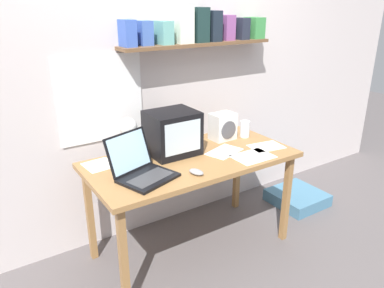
# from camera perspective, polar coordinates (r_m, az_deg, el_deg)

# --- Properties ---
(ground_plane) EXTENTS (12.00, 12.00, 0.00)m
(ground_plane) POSITION_cam_1_polar(r_m,az_deg,el_deg) (2.98, -0.00, -15.42)
(ground_plane) COLOR #5B5455
(back_wall) EXTENTS (5.60, 0.24, 2.60)m
(back_wall) POSITION_cam_1_polar(r_m,az_deg,el_deg) (2.87, -5.40, 11.65)
(back_wall) COLOR beige
(back_wall) RESTS_ON ground_plane
(corner_desk) EXTENTS (1.46, 0.72, 0.75)m
(corner_desk) POSITION_cam_1_polar(r_m,az_deg,el_deg) (2.63, -0.00, -3.43)
(corner_desk) COLOR olive
(corner_desk) RESTS_ON ground_plane
(crt_monitor) EXTENTS (0.34, 0.30, 0.31)m
(crt_monitor) POSITION_cam_1_polar(r_m,az_deg,el_deg) (2.63, -3.00, 1.72)
(crt_monitor) COLOR black
(crt_monitor) RESTS_ON corner_desk
(laptop) EXTENTS (0.41, 0.42, 0.26)m
(laptop) POSITION_cam_1_polar(r_m,az_deg,el_deg) (2.33, -7.97, -3.42)
(laptop) COLOR black
(laptop) RESTS_ON corner_desk
(desk_lamp) EXTENTS (0.14, 0.19, 0.31)m
(desk_lamp) POSITION_cam_1_polar(r_m,az_deg,el_deg) (2.49, -9.67, 1.96)
(desk_lamp) COLOR silver
(desk_lamp) RESTS_ON corner_desk
(juice_glass) EXTENTS (0.08, 0.08, 0.13)m
(juice_glass) POSITION_cam_1_polar(r_m,az_deg,el_deg) (3.01, 8.06, 2.17)
(juice_glass) COLOR white
(juice_glass) RESTS_ON corner_desk
(space_heater) EXTENTS (0.19, 0.15, 0.21)m
(space_heater) POSITION_cam_1_polar(r_m,az_deg,el_deg) (2.93, 4.72, 2.68)
(space_heater) COLOR silver
(space_heater) RESTS_ON corner_desk
(computer_mouse) EXTENTS (0.09, 0.12, 0.03)m
(computer_mouse) POSITION_cam_1_polar(r_m,az_deg,el_deg) (2.35, 0.67, -4.28)
(computer_mouse) COLOR gray
(computer_mouse) RESTS_ON corner_desk
(open_notebook) EXTENTS (0.30, 0.24, 0.00)m
(open_notebook) POSITION_cam_1_polar(r_m,az_deg,el_deg) (2.71, 4.93, -1.16)
(open_notebook) COLOR white
(open_notebook) RESTS_ON corner_desk
(printed_handout) EXTENTS (0.28, 0.21, 0.00)m
(printed_handout) POSITION_cam_1_polar(r_m,az_deg,el_deg) (2.65, 9.26, -1.89)
(printed_handout) COLOR white
(printed_handout) RESTS_ON corner_desk
(loose_paper_near_laptop) EXTENTS (0.27, 0.21, 0.00)m
(loose_paper_near_laptop) POSITION_cam_1_polar(r_m,az_deg,el_deg) (2.85, 11.24, -0.38)
(loose_paper_near_laptop) COLOR white
(loose_paper_near_laptop) RESTS_ON corner_desk
(loose_paper_near_monitor) EXTENTS (0.20, 0.21, 0.00)m
(loose_paper_near_monitor) POSITION_cam_1_polar(r_m,az_deg,el_deg) (2.56, -13.96, -3.13)
(loose_paper_near_monitor) COLOR white
(loose_paper_near_monitor) RESTS_ON corner_desk
(floor_cushion) EXTENTS (0.45, 0.45, 0.11)m
(floor_cushion) POSITION_cam_1_polar(r_m,az_deg,el_deg) (3.65, 15.73, -7.86)
(floor_cushion) COLOR teal
(floor_cushion) RESTS_ON ground_plane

